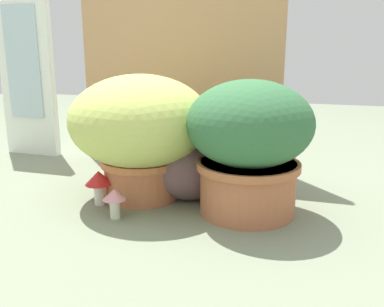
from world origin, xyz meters
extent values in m
plane|color=gray|center=(0.00, 0.00, 0.00)|extent=(6.00, 6.00, 0.00)
cube|color=tan|center=(-0.04, 0.58, 0.48)|extent=(0.93, 0.03, 0.96)
cube|color=white|center=(-0.82, 0.55, 0.42)|extent=(0.29, 0.04, 0.84)
cube|color=silver|center=(-0.82, 0.53, 0.46)|extent=(0.19, 0.01, 0.54)
cylinder|color=#BD6C44|center=(-0.03, 0.12, 0.07)|extent=(0.27, 0.27, 0.15)
cylinder|color=#C27043|center=(-0.03, 0.12, 0.14)|extent=(0.29, 0.29, 0.02)
ellipsoid|color=#BCCA62|center=(-0.03, 0.12, 0.29)|extent=(0.50, 0.50, 0.33)
cylinder|color=#B46743|center=(0.37, 0.08, 0.09)|extent=(0.31, 0.31, 0.18)
cylinder|color=#B56840|center=(0.37, 0.08, 0.16)|extent=(0.34, 0.34, 0.02)
ellipsoid|color=#33683D|center=(0.37, 0.08, 0.30)|extent=(0.41, 0.41, 0.28)
ellipsoid|color=#6A4F52|center=(0.16, 0.14, 0.11)|extent=(0.31, 0.29, 0.22)
ellipsoid|color=gray|center=(0.24, 0.20, 0.10)|extent=(0.11, 0.12, 0.11)
sphere|color=#6A4F52|center=(0.25, 0.21, 0.23)|extent=(0.15, 0.15, 0.11)
cone|color=#6A4F52|center=(0.23, 0.23, 0.29)|extent=(0.05, 0.05, 0.04)
cone|color=#6A4F52|center=(0.27, 0.18, 0.29)|extent=(0.05, 0.05, 0.04)
cylinder|color=#6A4F52|center=(0.04, 0.11, 0.02)|extent=(0.17, 0.13, 0.07)
cylinder|color=silver|center=(-0.14, 0.00, 0.04)|extent=(0.04, 0.04, 0.08)
cone|color=red|center=(-0.14, 0.00, 0.10)|extent=(0.10, 0.10, 0.05)
cylinder|color=silver|center=(-0.03, -0.09, 0.03)|extent=(0.03, 0.03, 0.06)
cone|color=#D6868F|center=(-0.03, -0.09, 0.08)|extent=(0.08, 0.08, 0.03)
camera|label=1|loc=(0.57, -1.23, 0.54)|focal=39.18mm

